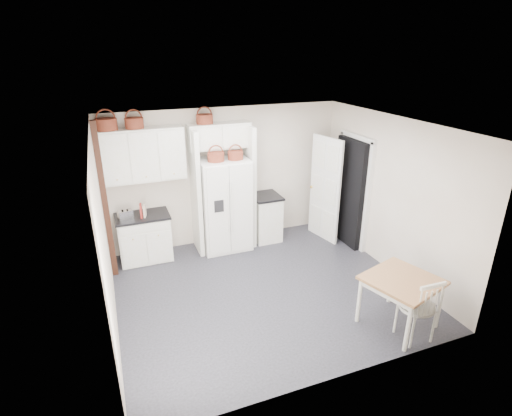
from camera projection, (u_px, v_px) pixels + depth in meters
name	position (u px, v px, depth m)	size (l,w,h in m)	color
floor	(265.00, 289.00, 6.37)	(4.50, 4.50, 0.00)	black
ceiling	(266.00, 126.00, 5.40)	(4.50, 4.50, 0.00)	white
wall_back	(226.00, 176.00, 7.62)	(4.50, 4.50, 0.00)	#C3B09D
wall_left	(104.00, 239.00, 5.14)	(4.00, 4.00, 0.00)	#C3B09D
wall_right	(390.00, 195.00, 6.64)	(4.00, 4.00, 0.00)	#C3B09D
refrigerator	(224.00, 204.00, 7.43)	(0.90, 0.72, 1.74)	white
base_cab_left	(145.00, 238.00, 7.14)	(0.89, 0.56, 0.82)	silver
base_cab_right	(265.00, 218.00, 7.91)	(0.50, 0.60, 0.88)	silver
dining_table	(399.00, 302.00, 5.45)	(0.87, 0.87, 0.73)	olive
windsor_chair	(417.00, 307.00, 5.15)	(0.47, 0.43, 0.97)	silver
counter_left	(142.00, 216.00, 6.98)	(0.93, 0.60, 0.04)	black
counter_right	(266.00, 196.00, 7.74)	(0.54, 0.64, 0.04)	black
toaster	(125.00, 215.00, 6.78)	(0.24, 0.14, 0.17)	silver
cookbook_red	(141.00, 211.00, 6.86)	(0.03, 0.16, 0.24)	maroon
cookbook_cream	(145.00, 211.00, 6.88)	(0.03, 0.14, 0.21)	beige
basket_upper_a	(106.00, 124.00, 6.37)	(0.33, 0.33, 0.19)	#532313
basket_upper_b	(134.00, 123.00, 6.51)	(0.30, 0.30, 0.18)	#532313
basket_bridge_a	(205.00, 119.00, 6.91)	(0.29, 0.29, 0.16)	#532313
basket_fridge_a	(216.00, 157.00, 6.94)	(0.29, 0.29, 0.16)	#532313
basket_fridge_b	(235.00, 155.00, 7.06)	(0.27, 0.27, 0.15)	#532313
upper_cabinet	(143.00, 155.00, 6.74)	(1.40, 0.34, 0.90)	silver
bridge_cabinet	(219.00, 136.00, 7.11)	(1.12, 0.34, 0.45)	silver
fridge_panel_left	(196.00, 193.00, 7.19)	(0.08, 0.60, 2.30)	silver
fridge_panel_right	(249.00, 186.00, 7.53)	(0.08, 0.60, 2.30)	silver
trim_post	(105.00, 203.00, 6.32)	(0.09, 0.09, 2.60)	black
doorway_void	(350.00, 193.00, 7.57)	(0.18, 0.85, 2.05)	black
door_slab	(325.00, 189.00, 7.74)	(0.80, 0.04, 2.05)	white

